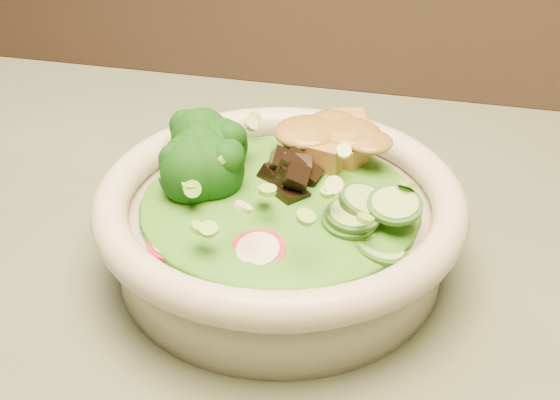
# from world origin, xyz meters

# --- Properties ---
(salad_bowl) EXTENTS (0.24, 0.24, 0.07)m
(salad_bowl) POSITION_xyz_m (0.15, 0.11, 0.78)
(salad_bowl) COLOR beige
(salad_bowl) RESTS_ON dining_table
(lettuce_bed) EXTENTS (0.18, 0.18, 0.02)m
(lettuce_bed) POSITION_xyz_m (0.15, 0.11, 0.80)
(lettuce_bed) COLOR #246B16
(lettuce_bed) RESTS_ON salad_bowl
(broccoli_florets) EXTENTS (0.08, 0.08, 0.04)m
(broccoli_florets) POSITION_xyz_m (0.10, 0.13, 0.82)
(broccoli_florets) COLOR black
(broccoli_florets) RESTS_ON salad_bowl
(radish_slices) EXTENTS (0.10, 0.06, 0.02)m
(radish_slices) POSITION_xyz_m (0.13, 0.06, 0.81)
(radish_slices) COLOR #AA0D2D
(radish_slices) RESTS_ON salad_bowl
(cucumber_slices) EXTENTS (0.07, 0.07, 0.03)m
(cucumber_slices) POSITION_xyz_m (0.20, 0.09, 0.81)
(cucumber_slices) COLOR #97C86F
(cucumber_slices) RESTS_ON salad_bowl
(mushroom_heap) EXTENTS (0.07, 0.07, 0.04)m
(mushroom_heap) POSITION_xyz_m (0.15, 0.12, 0.82)
(mushroom_heap) COLOR black
(mushroom_heap) RESTS_ON salad_bowl
(tofu_cubes) EXTENTS (0.09, 0.07, 0.03)m
(tofu_cubes) POSITION_xyz_m (0.17, 0.17, 0.81)
(tofu_cubes) COLOR olive
(tofu_cubes) RESTS_ON salad_bowl
(peanut_sauce) EXTENTS (0.06, 0.05, 0.01)m
(peanut_sauce) POSITION_xyz_m (0.17, 0.17, 0.83)
(peanut_sauce) COLOR brown
(peanut_sauce) RESTS_ON tofu_cubes
(scallion_garnish) EXTENTS (0.17, 0.17, 0.02)m
(scallion_garnish) POSITION_xyz_m (0.15, 0.11, 0.83)
(scallion_garnish) COLOR #75BB42
(scallion_garnish) RESTS_ON salad_bowl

